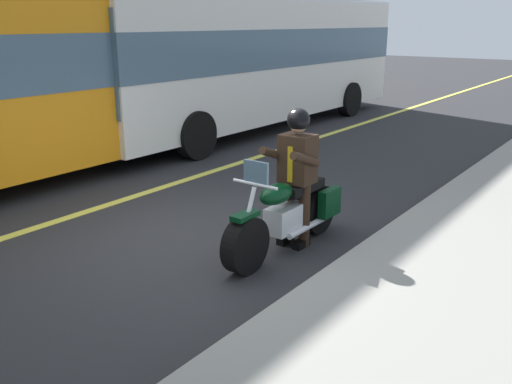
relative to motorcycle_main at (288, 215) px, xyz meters
name	(u,v)px	position (x,y,z in m)	size (l,w,h in m)	color
ground_plane	(195,238)	(0.42, -1.18, -0.45)	(80.00, 80.00, 0.00)	#28282B
lane_center_stripe	(97,208)	(0.42, -3.18, -0.45)	(60.00, 0.16, 0.01)	#E5DB4C
motorcycle_main	(288,215)	(0.00, 0.00, 0.00)	(2.21, 0.60, 1.26)	black
rider_main	(297,166)	(-0.19, 0.00, 0.58)	(0.62, 0.54, 1.74)	black
bus_near	(253,56)	(-6.42, -5.32, 1.42)	(11.05, 2.70, 3.30)	white
bus_far	(14,74)	(0.17, -5.45, 1.42)	(11.05, 2.70, 3.30)	orange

